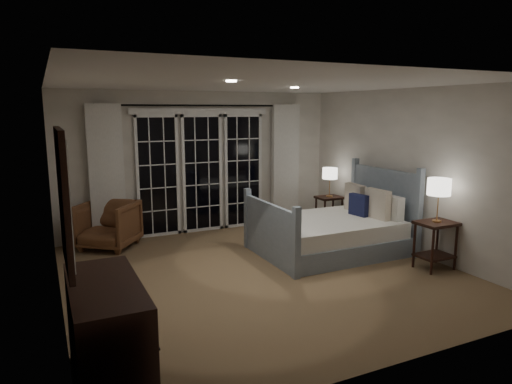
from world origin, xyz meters
name	(u,v)px	position (x,y,z in m)	size (l,w,h in m)	color
floor	(263,273)	(0.00, 0.00, 0.00)	(5.00, 5.00, 0.00)	#90714D
ceiling	(263,83)	(0.00, 0.00, 2.50)	(5.00, 5.00, 0.00)	white
wall_left	(54,198)	(-2.50, 0.00, 1.25)	(0.02, 5.00, 2.50)	silver
wall_right	(409,171)	(2.50, 0.00, 1.25)	(0.02, 5.00, 2.50)	silver
wall_back	(201,162)	(0.00, 2.50, 1.25)	(5.00, 0.02, 2.50)	silver
wall_front	(399,225)	(0.00, -2.50, 1.25)	(5.00, 0.02, 2.50)	silver
french_doors	(202,171)	(0.00, 2.46, 1.09)	(2.50, 0.04, 2.20)	black
curtain_rod	(202,105)	(0.00, 2.40, 2.25)	(0.03, 0.03, 3.50)	black
curtain_left	(107,174)	(-1.65, 2.38, 1.15)	(0.55, 0.10, 2.25)	white
curtain_right	(285,164)	(1.65, 2.38, 1.15)	(0.55, 0.10, 2.25)	white
downlight_a	(295,88)	(0.80, 0.60, 2.49)	(0.12, 0.12, 0.01)	white
downlight_b	(231,81)	(-0.60, -0.40, 2.49)	(0.12, 0.12, 0.01)	white
bed	(333,231)	(1.42, 0.42, 0.32)	(2.14, 1.53, 1.24)	#848F9F
nightstand_left	(435,238)	(2.23, -0.84, 0.44)	(0.51, 0.41, 0.67)	black
nightstand_right	(329,207)	(2.19, 1.67, 0.39)	(0.45, 0.36, 0.59)	black
lamp_left	(439,187)	(2.23, -0.84, 1.15)	(0.31, 0.31, 0.60)	tan
lamp_right	(330,174)	(2.19, 1.67, 1.02)	(0.28, 0.28, 0.53)	tan
armchair	(108,225)	(-1.71, 2.10, 0.38)	(0.80, 0.83, 0.75)	brown
dresser	(108,337)	(-2.23, -1.80, 0.44)	(0.53, 1.24, 0.88)	black
mirror	(64,199)	(-2.47, -1.80, 1.55)	(0.05, 0.85, 1.00)	black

